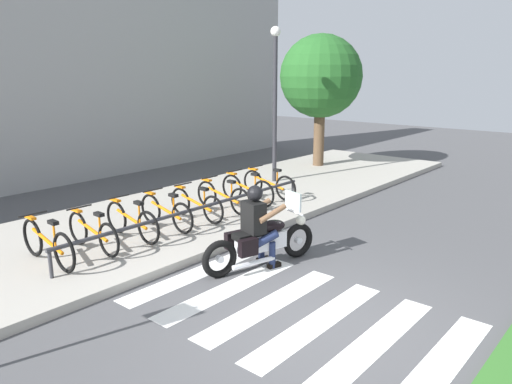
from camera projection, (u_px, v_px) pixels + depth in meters
ground_plane at (316, 324)px, 6.43m from camera, size 48.00×48.00×0.00m
sidewalk at (104, 238)px, 9.52m from camera, size 24.00×4.40×0.15m
crosswalk_stripe_0 at (438, 368)px, 5.46m from camera, size 2.80×0.40×0.01m
crosswalk_stripe_1 at (373, 343)px, 5.96m from camera, size 2.80×0.40×0.01m
crosswalk_stripe_2 at (318, 322)px, 6.46m from camera, size 2.80×0.40×0.01m
crosswalk_stripe_3 at (271, 304)px, 6.97m from camera, size 2.80×0.40×0.01m
crosswalk_stripe_4 at (230, 288)px, 7.47m from camera, size 2.80×0.40×0.01m
crosswalk_stripe_5 at (194, 275)px, 7.97m from camera, size 2.80×0.40×0.01m
motorcycle at (262, 241)px, 8.21m from camera, size 2.18×0.90×1.22m
rider at (258, 221)px, 8.08m from camera, size 0.72×0.65×1.43m
bicycle_0 at (48, 243)px, 7.94m from camera, size 0.48×1.73×0.80m
bicycle_1 at (93, 232)px, 8.55m from camera, size 0.48×1.61×0.74m
bicycle_2 at (132, 221)px, 9.15m from camera, size 0.48×1.66×0.78m
bicycle_3 at (166, 212)px, 9.76m from camera, size 0.48×1.63×0.76m
bicycle_4 at (196, 204)px, 10.36m from camera, size 0.48×1.64×0.74m
bicycle_5 at (223, 197)px, 10.97m from camera, size 0.48×1.68×0.75m
bicycle_6 at (247, 190)px, 11.57m from camera, size 0.48×1.65×0.78m
bicycle_7 at (269, 184)px, 12.18m from camera, size 0.48×1.69×0.76m
bike_rack at (200, 209)px, 9.69m from camera, size 6.33×0.07×0.49m
street_lamp at (275, 92)px, 13.49m from camera, size 0.28×0.28×4.41m
tree_near_rack at (321, 77)px, 15.79m from camera, size 2.68×2.68×4.42m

